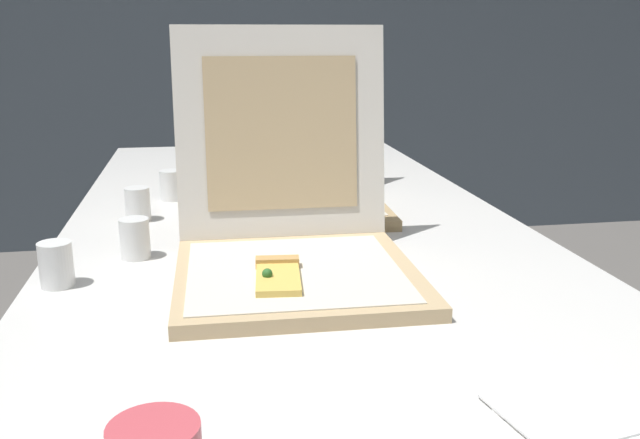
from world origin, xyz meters
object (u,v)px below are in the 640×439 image
Objects in this scene: cup_white_far at (171,185)px; cup_white_near_left at (56,264)px; cup_white_near_center at (135,238)px; cup_white_mid at (138,204)px; pizza_box_middle at (295,182)px; pizza_box_front at (293,240)px; table at (297,248)px; napkin_pile at (565,417)px; pizza_box_back at (288,149)px.

cup_white_far and cup_white_near_left have the same top height.
cup_white_mid is (-0.02, 0.26, 0.00)m from cup_white_near_center.
pizza_box_middle reaches higher than cup_white_near_center.
table is at bearing 81.71° from pizza_box_front.
cup_white_near_left is 0.77m from napkin_pile.
cup_white_far is at bearing 161.14° from pizza_box_middle.
pizza_box_middle is (0.02, 0.18, 0.10)m from table.
cup_white_near_center and cup_white_near_left have the same top height.
cup_white_near_center is (-0.31, -0.15, 0.08)m from table.
pizza_box_back is 5.69× the size of cup_white_mid.
table is at bearing 33.15° from cup_white_near_left.
cup_white_mid is (-0.28, 0.39, -0.02)m from pizza_box_front.
pizza_box_middle is 6.70× the size of cup_white_near_left.
cup_white_near_center is 0.46× the size of napkin_pile.
pizza_box_middle is 0.46m from pizza_box_back.
pizza_box_front is (-0.05, -0.28, 0.10)m from table.
pizza_box_front is 0.91× the size of pizza_box_middle.
cup_white_mid reaches higher than table.
cup_white_near_center reaches higher than table.
napkin_pile is at bearing -65.32° from pizza_box_front.
pizza_box_middle is 0.36m from cup_white_mid.
table is 0.21m from pizza_box_middle.
cup_white_near_center is at bearing -96.19° from cup_white_far.
cup_white_near_center is at bearing -133.35° from pizza_box_middle.
pizza_box_middle is at bearing 82.47° from pizza_box_front.
cup_white_far is 1.14m from napkin_pile.
napkin_pile is (0.15, -0.95, -0.05)m from pizza_box_middle.
pizza_box_middle is at bearing 45.77° from cup_white_near_left.
pizza_box_middle reaches higher than cup_white_far.
table is 5.03× the size of pizza_box_front.
table is 0.35m from cup_white_mid.
table is 30.83× the size of cup_white_near_center.
pizza_box_middle reaches higher than cup_white_near_left.
pizza_box_middle reaches higher than table.
pizza_box_front reaches higher than cup_white_far.
cup_white_near_center is at bearing -86.55° from cup_white_mid.
cup_white_mid is 0.46× the size of napkin_pile.
pizza_box_front is at bearing -69.04° from cup_white_far.
cup_white_mid is 0.39m from cup_white_near_left.
cup_white_mid is at bearing 93.45° from cup_white_near_center.
napkin_pile is at bearing -77.43° from table.
cup_white_near_left is at bearing -103.79° from cup_white_mid.
pizza_box_front is at bearing -100.68° from pizza_box_back.
cup_white_far is (-0.28, 0.11, -0.02)m from pizza_box_middle.
table is 0.35m from cup_white_near_center.
cup_white_near_center is (-0.33, -0.33, -0.02)m from pizza_box_middle.
pizza_box_front is 6.12× the size of cup_white_far.
cup_white_far reaches higher than table.
pizza_box_front is at bearing -54.14° from cup_white_mid.
pizza_box_back is 5.69× the size of cup_white_far.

